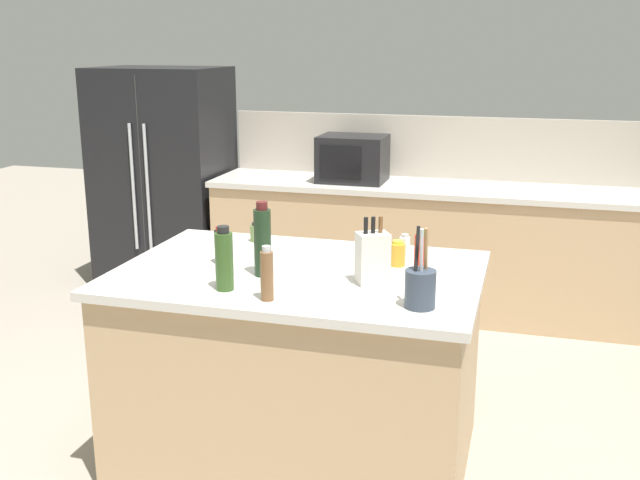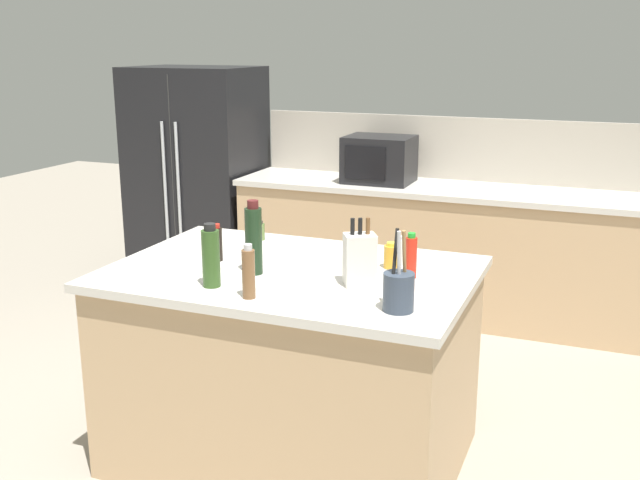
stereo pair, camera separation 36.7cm
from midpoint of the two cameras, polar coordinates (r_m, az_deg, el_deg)
The scene contains 16 objects.
ground_plane at distance 3.76m, azimuth 0.85°, elevation -16.11°, with size 14.00×14.00×0.00m, color gray.
back_counter_run at distance 5.48m, azimuth 12.12°, elevation -0.92°, with size 3.21×0.66×0.94m.
wall_backsplash at distance 5.64m, azimuth 13.07°, elevation 6.75°, with size 3.17×0.03×0.46m, color #B2A899.
kitchen_island at distance 3.54m, azimuth 0.87°, elevation -9.55°, with size 1.62×1.11×0.94m.
refrigerator at distance 6.14m, azimuth -7.65°, elevation 4.81°, with size 0.98×0.75×1.74m.
microwave at distance 5.46m, azimuth 6.47°, elevation 6.11°, with size 0.48×0.39×0.33m.
knife_block at distance 3.15m, azimuth 6.39°, elevation -1.49°, with size 0.16×0.15×0.29m.
utensil_crock at distance 2.88m, azimuth 9.67°, elevation -3.85°, with size 0.12×0.12×0.32m.
soy_sauce_bottle at distance 3.49m, azimuth -4.93°, elevation -0.31°, with size 0.05×0.05×0.18m.
salt_shaker at distance 3.48m, azimuth 9.18°, elevation -0.88°, with size 0.05×0.05×0.13m.
olive_oil_bottle at distance 3.12m, azimuth -5.00°, elevation -1.35°, with size 0.08×0.08×0.27m.
wine_bottle at distance 3.27m, azimuth -1.89°, elevation -0.00°, with size 0.08×0.08×0.33m.
pepper_grinder at distance 2.97m, azimuth -1.95°, elevation -2.57°, with size 0.05×0.05×0.22m.
honey_jar at distance 3.41m, azimuth 8.57°, elevation -1.27°, with size 0.07×0.07×0.12m.
spice_jar_oregano at distance 3.86m, azimuth -1.92°, elevation 0.65°, with size 0.05×0.05×0.10m.
hot_sauce_bottle at distance 3.28m, azimuth 10.15°, elevation -1.30°, with size 0.05×0.05×0.20m.
Camera 2 is at (1.32, -2.95, 1.94)m, focal length 42.00 mm.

